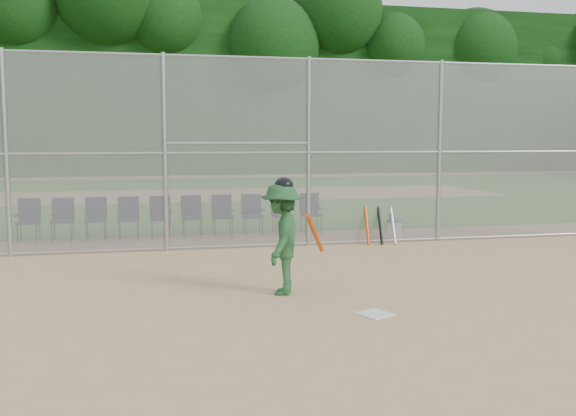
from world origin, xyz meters
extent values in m
plane|color=tan|center=(0.00, 0.00, 0.00)|extent=(100.00, 100.00, 0.00)
plane|color=#28621D|center=(0.00, 18.00, 0.01)|extent=(100.00, 100.00, 0.00)
plane|color=tan|center=(0.00, 18.00, 0.01)|extent=(24.00, 24.00, 0.00)
cube|color=gray|center=(0.00, 5.00, 2.00)|extent=(16.00, 0.02, 4.00)
cylinder|color=#9EA3A8|center=(0.00, 5.00, 3.95)|extent=(16.00, 0.05, 0.05)
cube|color=black|center=(0.00, 35.00, 5.50)|extent=(80.00, 5.00, 11.00)
cube|color=silver|center=(0.51, -0.49, 0.01)|extent=(0.51, 0.51, 0.02)
imported|color=#1E4D25|center=(-0.45, 0.91, 0.82)|extent=(0.95, 1.21, 1.65)
ellipsoid|color=black|center=(-0.45, 0.91, 1.62)|extent=(0.27, 0.30, 0.23)
cylinder|color=#C44D12|center=(-0.05, 0.51, 0.95)|extent=(0.43, 0.59, 0.63)
cylinder|color=white|center=(3.17, 5.51, 0.19)|extent=(0.33, 0.33, 0.39)
cylinder|color=#265DA8|center=(3.17, 5.51, 0.41)|extent=(0.35, 0.35, 0.05)
cylinder|color=#D84C14|center=(2.28, 4.88, 0.41)|extent=(0.06, 0.32, 0.83)
cylinder|color=black|center=(2.58, 4.88, 0.41)|extent=(0.06, 0.35, 0.82)
cylinder|color=#B2B2B7|center=(2.88, 4.88, 0.41)|extent=(0.06, 0.37, 0.81)
camera|label=1|loc=(-2.36, -8.23, 2.29)|focal=40.00mm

